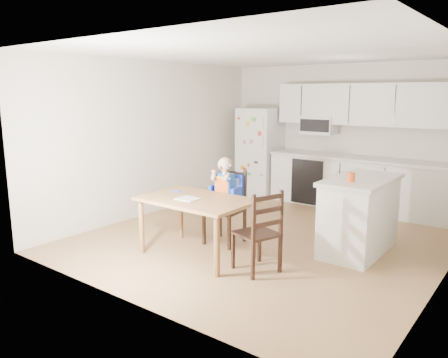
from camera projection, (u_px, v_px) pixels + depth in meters
room at (289, 145)px, 6.28m from camera, size 4.52×5.01×2.51m
refrigerator at (260, 152)px, 8.58m from camera, size 0.72×0.70×1.70m
kitchen_run at (365, 159)px, 7.43m from camera, size 3.37×0.62×2.15m
kitchen_island at (359, 215)px, 5.50m from camera, size 0.68×1.30×0.96m
red_cup at (351, 177)px, 5.16m from camera, size 0.09×0.09×0.11m
dining_table at (196, 206)px, 5.33m from camera, size 1.36×0.88×0.73m
napkin at (188, 199)px, 5.27m from camera, size 0.26×0.22×0.01m
toddler_spoon at (176, 191)px, 5.65m from camera, size 0.12×0.06×0.02m
chair_booster at (226, 191)px, 5.81m from camera, size 0.47×0.47×1.16m
chair_side at (262, 227)px, 4.81m from camera, size 0.54×0.54×0.95m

